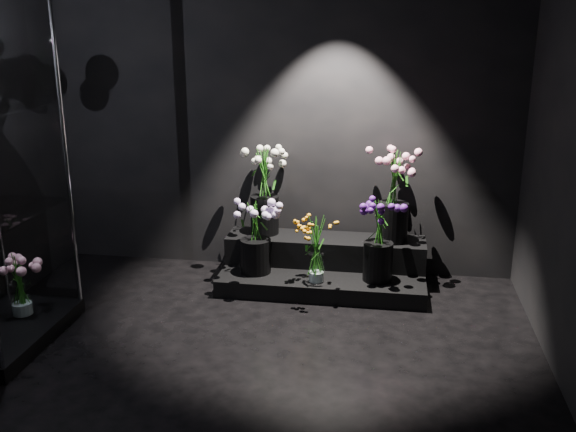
# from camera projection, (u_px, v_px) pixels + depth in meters

# --- Properties ---
(floor) EXTENTS (4.00, 4.00, 0.00)m
(floor) POSITION_uv_depth(u_px,v_px,m) (229.00, 382.00, 3.95)
(floor) COLOR black
(floor) RESTS_ON ground
(wall_back) EXTENTS (4.00, 0.00, 4.00)m
(wall_back) POSITION_uv_depth(u_px,v_px,m) (282.00, 111.00, 5.43)
(wall_back) COLOR black
(wall_back) RESTS_ON floor
(wall_front) EXTENTS (4.00, 0.00, 4.00)m
(wall_front) POSITION_uv_depth(u_px,v_px,m) (25.00, 318.00, 1.65)
(wall_front) COLOR black
(wall_front) RESTS_ON floor
(display_riser) EXTENTS (1.68, 0.75, 0.37)m
(display_riser) POSITION_uv_depth(u_px,v_px,m) (324.00, 266.00, 5.42)
(display_riser) COLOR black
(display_riser) RESTS_ON floor
(bouquet_orange_bells) EXTENTS (0.34, 0.34, 0.53)m
(bouquet_orange_bells) POSITION_uv_depth(u_px,v_px,m) (316.00, 249.00, 5.04)
(bouquet_orange_bells) COLOR white
(bouquet_orange_bells) RESTS_ON display_riser
(bouquet_lilac) EXTENTS (0.52, 0.52, 0.60)m
(bouquet_lilac) POSITION_uv_depth(u_px,v_px,m) (255.00, 231.00, 5.22)
(bouquet_lilac) COLOR black
(bouquet_lilac) RESTS_ON display_riser
(bouquet_purple) EXTENTS (0.39, 0.39, 0.65)m
(bouquet_purple) POSITION_uv_depth(u_px,v_px,m) (379.00, 236.00, 5.05)
(bouquet_purple) COLOR black
(bouquet_purple) RESTS_ON display_riser
(bouquet_cream_roses) EXTENTS (0.44, 0.44, 0.76)m
(bouquet_cream_roses) POSITION_uv_depth(u_px,v_px,m) (264.00, 184.00, 5.43)
(bouquet_cream_roses) COLOR black
(bouquet_cream_roses) RESTS_ON display_riser
(bouquet_pink_roses) EXTENTS (0.42, 0.42, 0.76)m
(bouquet_pink_roses) POSITION_uv_depth(u_px,v_px,m) (394.00, 191.00, 5.24)
(bouquet_pink_roses) COLOR black
(bouquet_pink_roses) RESTS_ON display_riser
(bouquet_case_base_pink) EXTENTS (0.40, 0.40, 0.46)m
(bouquet_case_base_pink) POSITION_uv_depth(u_px,v_px,m) (19.00, 283.00, 4.56)
(bouquet_case_base_pink) COLOR white
(bouquet_case_base_pink) RESTS_ON display_case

